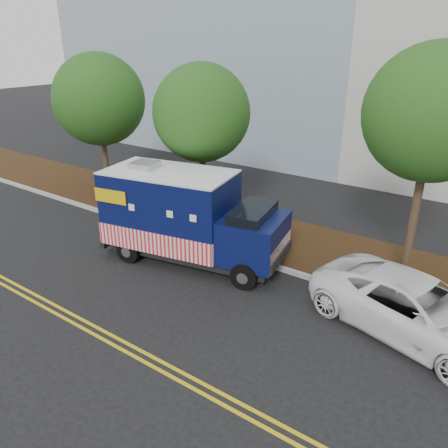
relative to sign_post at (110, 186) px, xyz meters
The scene contains 11 objects.
ground 5.53m from the sign_post, 20.91° to the right, with size 120.00×120.00×0.00m, color black.
curb 5.19m from the sign_post, ahead, with size 120.00×0.18×0.15m, color #9E9E99.
mulch_strip 5.40m from the sign_post, 17.32° to the left, with size 120.00×4.00×0.15m, color black.
centerline_near 8.22m from the sign_post, 51.66° to the right, with size 120.00×0.10×0.01m, color gold.
centerline_far 8.41m from the sign_post, 52.73° to the right, with size 120.00×0.10×0.01m, color gold.
tree_a 4.40m from the sign_post, 141.65° to the left, with size 4.37×4.37×6.90m.
tree_b 5.85m from the sign_post, 14.25° to the left, with size 3.83×3.83×6.66m.
tree_c 13.58m from the sign_post, ahead, with size 3.95×3.95×7.45m.
sign_post is the anchor object (origin of this frame).
food_truck 6.16m from the sign_post, 16.02° to the right, with size 6.88×3.57×3.46m.
white_car 13.89m from the sign_post, ahead, with size 2.63×5.71×1.59m, color white.
Camera 1 is at (10.19, -10.64, 7.47)m, focal length 35.00 mm.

